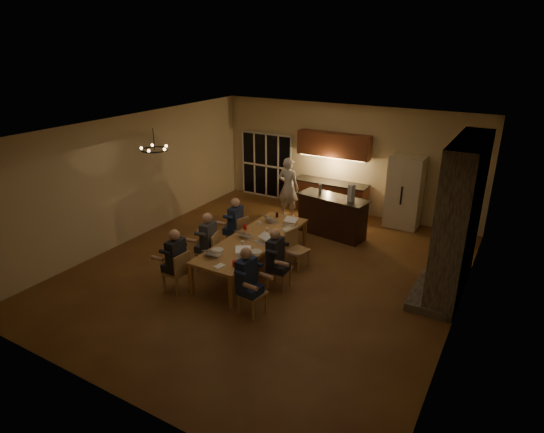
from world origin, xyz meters
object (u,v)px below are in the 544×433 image
(redcup_mid, at_px, (245,227))
(chair_left_far, at_px, (237,233))
(laptop_f, at_px, (289,221))
(plate_near, at_px, (256,252))
(can_silver, at_px, (237,249))
(laptop_a, at_px, (213,250))
(bar_island, at_px, (332,216))
(redcup_near, at_px, (235,264))
(dining_table, at_px, (254,254))
(person_left_near, at_px, (176,261))
(bar_blender, at_px, (351,193))
(chair_left_near, at_px, (176,271))
(chair_right_far, at_px, (298,250))
(person_right_near, at_px, (247,281))
(plate_far, at_px, (287,230))
(plate_left, at_px, (217,250))
(mug_front, at_px, (243,243))
(laptop_d, at_px, (262,238))
(refrigerator, at_px, (405,192))
(bar_bottle, at_px, (320,189))
(chair_right_mid, at_px, (279,269))
(mug_back, at_px, (259,223))
(laptop_b, at_px, (243,252))
(chandelier, at_px, (155,150))
(standing_person, at_px, (288,188))
(chair_left_mid, at_px, (207,251))
(person_left_far, at_px, (236,225))
(chair_right_near, at_px, (252,292))
(laptop_c, at_px, (246,232))
(person_left_mid, at_px, (209,242))
(laptop_e, at_px, (272,217))
(person_right_mid, at_px, (275,259))

(redcup_mid, bearing_deg, chair_left_far, 145.06)
(laptop_f, height_order, plate_near, laptop_f)
(can_silver, bearing_deg, laptop_a, -131.18)
(bar_island, xyz_separation_m, redcup_near, (-0.39, -3.97, 0.27))
(dining_table, distance_m, person_left_near, 1.85)
(laptop_f, xyz_separation_m, bar_blender, (0.95, 1.54, 0.43))
(chair_left_near, distance_m, chair_right_far, 2.77)
(person_right_near, relative_size, redcup_mid, 11.50)
(person_left_near, distance_m, plate_far, 2.73)
(plate_left, bearing_deg, mug_front, 55.93)
(laptop_d, distance_m, plate_far, 0.91)
(laptop_d, height_order, plate_far, laptop_d)
(refrigerator, height_order, bar_bottle, refrigerator)
(chair_right_mid, bearing_deg, mug_back, 42.86)
(dining_table, xyz_separation_m, plate_near, (0.40, -0.55, 0.38))
(laptop_b, xyz_separation_m, plate_left, (-0.65, -0.02, -0.10))
(chair_left_far, distance_m, mug_front, 1.45)
(mug_front, bearing_deg, chandelier, -164.19)
(refrigerator, distance_m, standing_person, 3.25)
(chair_left_mid, distance_m, mug_front, 0.96)
(laptop_b, height_order, plate_far, laptop_b)
(chair_left_near, xyz_separation_m, chair_left_far, (-0.04, 2.29, 0.00))
(chandelier, bearing_deg, chair_right_far, 29.03)
(dining_table, height_order, chandelier, chandelier)
(plate_left, relative_size, bar_bottle, 1.12)
(person_left_far, distance_m, plate_left, 1.57)
(chair_right_far, bearing_deg, bar_blender, -0.04)
(chair_right_far, distance_m, person_left_far, 1.73)
(chair_right_near, bearing_deg, chair_right_far, 13.17)
(dining_table, relative_size, laptop_c, 10.43)
(refrigerator, relative_size, bar_blender, 4.71)
(chair_right_near, xyz_separation_m, redcup_near, (-0.55, 0.23, 0.37))
(refrigerator, xyz_separation_m, chandelier, (-4.07, -5.16, 1.75))
(person_left_mid, relative_size, bar_bottle, 5.75)
(person_left_mid, relative_size, standing_person, 0.77)
(person_right_near, relative_size, plate_near, 5.41)
(laptop_a, relative_size, redcup_near, 2.67)
(chair_right_mid, distance_m, mug_back, 1.73)
(chair_left_far, bearing_deg, plate_far, 113.95)
(dining_table, xyz_separation_m, bar_island, (0.77, 2.67, 0.17))
(redcup_near, relative_size, plate_near, 0.47)
(bar_island, height_order, laptop_e, bar_island)
(laptop_a, distance_m, laptop_b, 0.63)
(person_left_mid, height_order, plate_near, person_left_mid)
(person_left_near, relative_size, laptop_f, 4.31)
(chair_left_far, relative_size, person_right_mid, 0.64)
(chandelier, height_order, plate_far, chandelier)
(chair_right_near, relative_size, chandelier, 1.54)
(plate_left, bearing_deg, chandelier, -178.63)
(chair_left_near, xyz_separation_m, chandelier, (-0.96, 0.70, 2.31))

